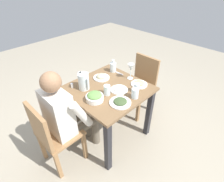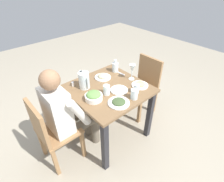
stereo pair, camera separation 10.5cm
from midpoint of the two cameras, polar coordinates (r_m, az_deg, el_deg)
ground_plane at (r=2.52m, az=0.28°, el=-13.14°), size 8.00×8.00×0.00m
dining_table at (r=2.10m, az=0.33°, el=-2.14°), size 0.83×0.83×0.75m
chair_near at (r=1.98m, az=-17.57°, el=-12.09°), size 0.40×0.40×0.85m
chair_far at (r=2.64m, az=11.31°, el=2.41°), size 0.40×0.40×0.85m
diner_near at (r=1.93m, az=-13.00°, el=-6.49°), size 0.48×0.53×1.15m
water_pitcher at (r=1.99m, az=-7.41°, el=3.36°), size 0.16×0.12×0.19m
salad_bowl at (r=1.83m, az=-4.24°, el=-1.68°), size 0.18×0.18×0.09m
plate_beans at (r=2.19m, az=-1.59°, el=4.64°), size 0.20×0.20×0.06m
plate_yoghurt at (r=1.97m, az=3.81°, el=0.48°), size 0.19×0.19×0.04m
plate_dolmas at (r=1.79m, az=3.87°, el=-3.63°), size 0.22×0.22×0.04m
plate_fries at (r=2.08m, az=10.36°, el=2.01°), size 0.19×0.19×0.05m
water_glass_center at (r=1.89m, az=-0.15°, el=0.33°), size 0.07×0.07×0.11m
water_glass_by_pitcher at (r=1.85m, az=8.77°, el=-1.04°), size 0.08×0.08×0.11m
water_glass_near_right at (r=1.94m, az=9.36°, el=0.71°), size 0.06×0.06×0.11m
wine_glass at (r=2.12m, az=7.91°, el=7.03°), size 0.08×0.08×0.20m
oil_carafe at (r=2.31m, az=2.36°, el=7.49°), size 0.08×0.08×0.16m
salt_shaker at (r=2.07m, az=-11.00°, el=2.18°), size 0.03×0.03×0.05m
fork_near at (r=2.12m, az=10.65°, el=2.26°), size 0.17×0.03×0.01m
knife_near at (r=2.31m, az=3.55°, el=5.86°), size 0.19×0.04×0.01m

